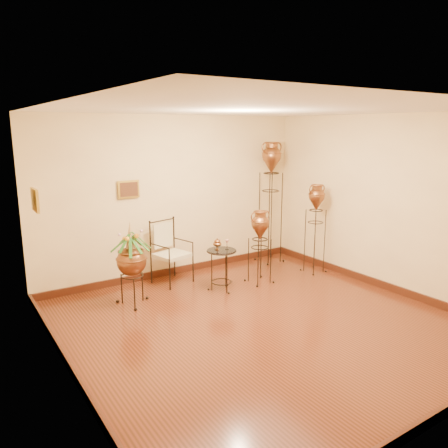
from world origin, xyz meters
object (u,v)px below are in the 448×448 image
amphora_mid (315,228)px  planter_urn (131,258)px  armchair (172,252)px  side_table (221,269)px  amphora_tall (271,201)px

amphora_mid → planter_urn: (-3.35, 0.37, -0.10)m
armchair → side_table: armchair is taller
amphora_mid → amphora_tall: bearing=105.4°
planter_urn → side_table: bearing=-9.3°
side_table → amphora_mid: bearing=-4.0°
amphora_mid → armchair: size_ratio=1.53×
amphora_tall → armchair: (-2.17, -0.07, -0.67)m
planter_urn → side_table: planter_urn is taller
amphora_tall → armchair: size_ratio=2.21×
amphora_mid → armchair: bearing=160.0°
amphora_tall → planter_urn: size_ratio=1.82×
amphora_mid → side_table: (-1.93, 0.14, -0.47)m
armchair → amphora_tall: bearing=-12.2°
amphora_mid → side_table: amphora_mid is taller
armchair → planter_urn: bearing=-164.5°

